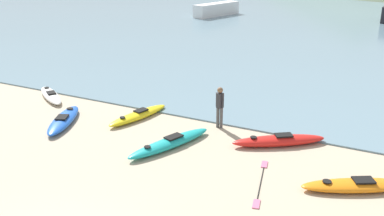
{
  "coord_description": "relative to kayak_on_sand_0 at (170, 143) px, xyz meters",
  "views": [
    {
      "loc": [
        6.08,
        -5.04,
        6.43
      ],
      "look_at": [
        -1.4,
        9.47,
        0.5
      ],
      "focal_mm": 42.0,
      "sensor_mm": 36.0,
      "label": 1
    }
  ],
  "objects": [
    {
      "name": "kayak_on_sand_0",
      "position": [
        0.0,
        0.0,
        0.0
      ],
      "size": [
        1.73,
        3.5,
        0.35
      ],
      "color": "teal",
      "rests_on": "ground_plane"
    },
    {
      "name": "kayak_on_sand_4",
      "position": [
        3.22,
        1.83,
        0.02
      ],
      "size": [
        3.02,
        2.39,
        0.39
      ],
      "color": "red",
      "rests_on": "ground_plane"
    },
    {
      "name": "kayak_on_sand_6",
      "position": [
        -7.28,
        2.02,
        -0.01
      ],
      "size": [
        2.66,
        2.03,
        0.33
      ],
      "color": "white",
      "rests_on": "ground_plane"
    },
    {
      "name": "kayak_on_sand_2",
      "position": [
        -2.44,
        1.74,
        -0.01
      ],
      "size": [
        1.23,
        3.06,
        0.33
      ],
      "color": "yellow",
      "rests_on": "ground_plane"
    },
    {
      "name": "moored_boat_1",
      "position": [
        -10.87,
        27.84,
        0.5
      ],
      "size": [
        2.69,
        5.45,
        1.19
      ],
      "color": "white",
      "rests_on": "bay_water"
    },
    {
      "name": "kayak_on_sand_1",
      "position": [
        6.05,
        -0.06,
        -0.01
      ],
      "size": [
        3.11,
        2.21,
        0.32
      ],
      "color": "orange",
      "rests_on": "ground_plane"
    },
    {
      "name": "loose_paddle",
      "position": [
        3.54,
        -0.93,
        -0.14
      ],
      "size": [
        0.82,
        2.75,
        0.03
      ],
      "color": "black",
      "rests_on": "ground_plane"
    },
    {
      "name": "kayak_on_sand_3",
      "position": [
        -4.67,
        -0.03,
        -0.0
      ],
      "size": [
        1.93,
        3.08,
        0.35
      ],
      "color": "blue",
      "rests_on": "ground_plane"
    },
    {
      "name": "bay_water",
      "position": [
        0.93,
        37.64,
        -0.13
      ],
      "size": [
        160.0,
        70.0,
        0.06
      ],
      "primitive_type": "cube",
      "color": "slate",
      "rests_on": "ground_plane"
    },
    {
      "name": "person_near_waterline",
      "position": [
        0.78,
        2.35,
        0.75
      ],
      "size": [
        0.32,
        0.26,
        1.58
      ],
      "color": "#4C4C4C",
      "rests_on": "ground_plane"
    }
  ]
}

